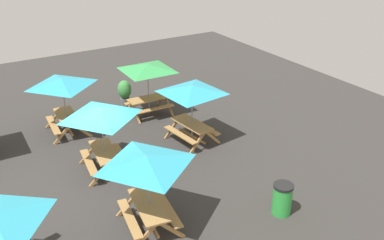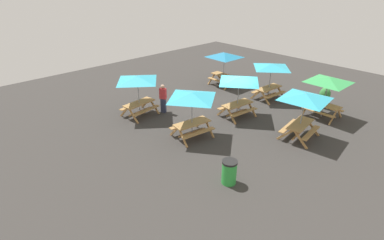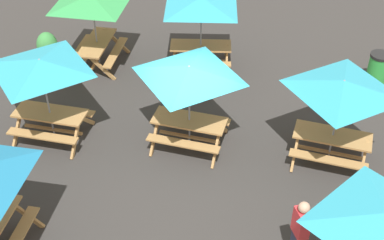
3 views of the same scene
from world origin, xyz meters
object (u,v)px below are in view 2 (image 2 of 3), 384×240
(person_standing, at_px, (163,98))
(picnic_table_5, at_px, (328,83))
(trash_bin_green, at_px, (229,172))
(potted_plant_0, at_px, (324,96))
(picnic_table_4, at_px, (224,58))
(picnic_table_1, at_px, (192,99))
(picnic_table_3, at_px, (239,82))
(picnic_table_6, at_px, (271,68))
(picnic_table_2, at_px, (137,81))
(picnic_table_0, at_px, (305,100))

(person_standing, bearing_deg, picnic_table_5, 18.18)
(trash_bin_green, xyz_separation_m, potted_plant_0, (-9.57, -0.81, 0.21))
(picnic_table_4, bearing_deg, picnic_table_5, 1.21)
(picnic_table_1, relative_size, picnic_table_4, 0.83)
(picnic_table_3, height_order, picnic_table_6, same)
(picnic_table_2, xyz_separation_m, potted_plant_0, (-8.55, 6.56, -1.29))
(picnic_table_5, bearing_deg, picnic_table_0, -83.44)
(picnic_table_1, bearing_deg, potted_plant_0, 169.52)
(picnic_table_6, relative_size, potted_plant_0, 1.88)
(picnic_table_1, height_order, person_standing, picnic_table_1)
(picnic_table_4, height_order, picnic_table_5, same)
(picnic_table_2, distance_m, picnic_table_5, 10.14)
(picnic_table_1, relative_size, picnic_table_5, 0.83)
(picnic_table_1, xyz_separation_m, picnic_table_4, (-6.77, -3.93, 0.00))
(picnic_table_3, relative_size, person_standing, 1.40)
(picnic_table_0, relative_size, picnic_table_3, 1.20)
(picnic_table_4, height_order, trash_bin_green, picnic_table_4)
(picnic_table_2, height_order, person_standing, picnic_table_2)
(picnic_table_1, xyz_separation_m, picnic_table_6, (-6.89, -0.24, 0.00))
(picnic_table_6, relative_size, trash_bin_green, 2.38)
(picnic_table_6, bearing_deg, picnic_table_0, 54.23)
(picnic_table_0, bearing_deg, picnic_table_3, -93.03)
(picnic_table_6, bearing_deg, picnic_table_1, 5.80)
(potted_plant_0, bearing_deg, picnic_table_1, -18.78)
(picnic_table_5, bearing_deg, trash_bin_green, -87.43)
(picnic_table_6, height_order, trash_bin_green, picnic_table_6)
(person_standing, bearing_deg, trash_bin_green, -42.77)
(trash_bin_green, distance_m, potted_plant_0, 9.60)
(picnic_table_2, bearing_deg, picnic_table_3, 128.57)
(picnic_table_5, height_order, potted_plant_0, picnic_table_5)
(potted_plant_0, height_order, person_standing, person_standing)
(picnic_table_1, distance_m, picnic_table_6, 6.89)
(picnic_table_3, relative_size, trash_bin_green, 2.38)
(trash_bin_green, height_order, person_standing, person_standing)
(picnic_table_4, distance_m, picnic_table_5, 7.25)
(picnic_table_4, bearing_deg, potted_plant_0, 12.44)
(picnic_table_1, height_order, picnic_table_3, same)
(trash_bin_green, bearing_deg, picnic_table_2, -97.84)
(picnic_table_6, xyz_separation_m, potted_plant_0, (-1.23, 3.00, -1.29))
(picnic_table_3, distance_m, picnic_table_6, 3.47)
(picnic_table_4, bearing_deg, picnic_table_6, 2.87)
(picnic_table_3, bearing_deg, picnic_table_2, -37.90)
(picnic_table_0, distance_m, potted_plant_0, 4.69)
(trash_bin_green, bearing_deg, picnic_table_6, -155.43)
(person_standing, bearing_deg, picnic_table_0, -1.43)
(picnic_table_1, bearing_deg, trash_bin_green, 76.19)
(picnic_table_0, xyz_separation_m, potted_plant_0, (-4.43, -0.87, -1.29))
(picnic_table_3, bearing_deg, picnic_table_5, 142.43)
(picnic_table_2, bearing_deg, picnic_table_0, 112.33)
(picnic_table_5, bearing_deg, picnic_table_4, -179.01)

